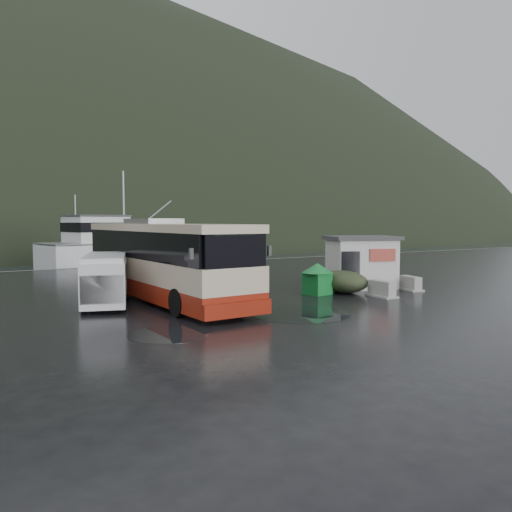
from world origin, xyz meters
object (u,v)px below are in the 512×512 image
jersey_barrier_a (410,290)px  ticket_kiosk (361,288)px  coach_bus (163,299)px  jersey_barrier_b (381,297)px  fishing_trawler (150,259)px  waste_bin_left (317,294)px  waste_bin_right (356,287)px  dome_tent (343,293)px  white_van (106,304)px

jersey_barrier_a → ticket_kiosk: bearing=126.9°
coach_bus → jersey_barrier_b: coach_bus is taller
jersey_barrier_a → fishing_trawler: 28.98m
waste_bin_left → waste_bin_right: bearing=15.6°
waste_bin_right → jersey_barrier_b: bearing=-113.8°
dome_tent → ticket_kiosk: 2.26m
dome_tent → ticket_kiosk: size_ratio=0.79×
coach_bus → waste_bin_right: size_ratio=8.84×
white_van → dome_tent: size_ratio=1.84×
waste_bin_left → jersey_barrier_a: bearing=-15.5°
dome_tent → jersey_barrier_a: size_ratio=1.95×
coach_bus → ticket_kiosk: coach_bus is taller
waste_bin_right → jersey_barrier_b: (-1.47, -3.34, 0.00)m
coach_bus → white_van: size_ratio=2.53×
waste_bin_left → ticket_kiosk: ticket_kiosk is taller
ticket_kiosk → jersey_barrier_b: size_ratio=2.33×
waste_bin_left → jersey_barrier_b: size_ratio=1.01×
jersey_barrier_b → white_van: bearing=157.7°
white_van → ticket_kiosk: bearing=10.4°
waste_bin_left → jersey_barrier_b: waste_bin_left is taller
jersey_barrier_a → fishing_trawler: bearing=98.1°
dome_tent → jersey_barrier_b: bearing=-75.1°
ticket_kiosk → jersey_barrier_b: ticket_kiosk is taller
waste_bin_left → jersey_barrier_b: 3.16m
coach_bus → waste_bin_left: size_ratio=8.53×
white_van → fishing_trawler: (11.08, 24.64, 0.00)m
waste_bin_right → fishing_trawler: (-2.43, 26.23, 0.00)m
jersey_barrier_b → dome_tent: bearing=104.9°
waste_bin_right → dome_tent: bearing=-149.2°
coach_bus → dome_tent: 9.23m
jersey_barrier_b → fishing_trawler: (-0.95, 29.58, 0.00)m
jersey_barrier_b → fishing_trawler: fishing_trawler is taller
waste_bin_left → fishing_trawler: fishing_trawler is taller
jersey_barrier_a → fishing_trawler: (-4.06, 28.69, 0.00)m
dome_tent → ticket_kiosk: (2.08, 0.87, 0.00)m
dome_tent → fishing_trawler: bearing=90.8°
waste_bin_right → jersey_barrier_a: bearing=-56.4°
white_van → fishing_trawler: 27.02m
coach_bus → jersey_barrier_a: size_ratio=9.07×
coach_bus → waste_bin_right: bearing=-10.8°
jersey_barrier_b → fishing_trawler: 29.59m
dome_tent → fishing_trawler: size_ratio=0.12×
coach_bus → waste_bin_left: (7.19, -2.70, 0.00)m
waste_bin_left → dome_tent: waste_bin_left is taller
white_van → jersey_barrier_b: (12.03, -4.94, 0.00)m
fishing_trawler → dome_tent: bearing=-100.4°
white_van → fishing_trawler: fishing_trawler is taller
jersey_barrier_a → dome_tent: bearing=161.3°
dome_tent → jersey_barrier_a: bearing=-18.7°
waste_bin_left → dome_tent: 1.58m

